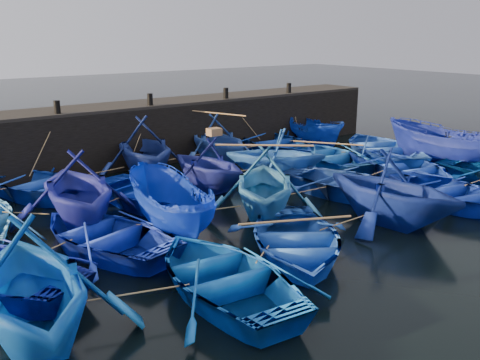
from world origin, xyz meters
TOP-DOWN VIEW (x-y plane):
  - ground at (0.00, 0.00)m, footprint 120.00×120.00m
  - quay_wall at (0.00, 10.50)m, footprint 26.00×2.50m
  - quay_top at (0.00, 10.50)m, footprint 26.00×2.50m
  - bollard_1 at (-4.00, 9.60)m, footprint 0.24×0.24m
  - bollard_2 at (0.00, 9.60)m, footprint 0.24×0.24m
  - bollard_3 at (4.00, 9.60)m, footprint 0.24×0.24m
  - bollard_4 at (8.00, 9.60)m, footprint 0.24×0.24m
  - boat_1 at (-5.54, 7.50)m, footprint 5.01×5.84m
  - boat_2 at (-1.27, 7.86)m, footprint 5.05×5.52m
  - boat_3 at (2.37, 8.01)m, footprint 3.93×4.47m
  - boat_4 at (5.61, 7.78)m, footprint 4.58×5.92m
  - boat_5 at (8.32, 7.90)m, footprint 1.88×4.09m
  - boat_7 at (-5.44, 4.02)m, footprint 4.68×5.20m
  - boat_8 at (-2.96, 4.35)m, footprint 4.22×5.29m
  - boat_9 at (-0.24, 4.84)m, footprint 3.66×4.13m
  - boat_10 at (2.71, 4.46)m, footprint 5.14×5.12m
  - boat_11 at (5.75, 4.58)m, footprint 4.52×5.63m
  - boat_12 at (8.67, 3.96)m, footprint 6.16×6.92m
  - boat_14 at (-5.62, 1.69)m, footprint 4.53×5.46m
  - boat_15 at (-3.72, 1.63)m, footprint 2.44×4.77m
  - boat_16 at (-0.53, 1.26)m, footprint 5.65×5.75m
  - boat_17 at (3.26, 1.14)m, footprint 4.57×5.59m
  - boat_18 at (6.74, 1.46)m, footprint 4.57×5.72m
  - boat_19 at (9.60, 1.42)m, footprint 3.02×5.44m
  - boat_20 at (-8.48, -1.61)m, footprint 4.69×5.23m
  - boat_21 at (-4.56, -2.25)m, footprint 3.94×5.18m
  - boat_22 at (-1.88, -1.66)m, footprint 5.55×5.91m
  - boat_23 at (2.13, -1.58)m, footprint 4.33×4.86m
  - boat_24 at (5.22, -1.62)m, footprint 4.27×5.32m
  - wooden_crate at (0.06, 4.84)m, footprint 0.48×0.37m
  - mooring_ropes at (-0.06, 4.99)m, footprint 18.32×11.80m
  - loose_oars at (1.43, 3.05)m, footprint 9.89×11.75m

SIDE VIEW (x-z plane):
  - ground at x=0.00m, z-range 0.00..0.00m
  - boat_8 at x=-2.96m, z-range 0.00..0.98m
  - boat_14 at x=-5.62m, z-range 0.00..0.98m
  - boat_24 at x=5.22m, z-range 0.00..0.98m
  - boat_22 at x=-1.88m, z-range 0.00..1.00m
  - boat_21 at x=-4.56m, z-range 0.00..1.01m
  - boat_17 at x=3.26m, z-range 0.00..1.02m
  - boat_1 at x=-5.54m, z-range 0.00..1.02m
  - boat_11 at x=5.75m, z-range 0.00..1.04m
  - boat_18 at x=6.74m, z-range 0.00..1.06m
  - boat_4 at x=5.61m, z-range 0.00..1.13m
  - boat_12 at x=8.67m, z-range 0.00..1.18m
  - boat_5 at x=8.32m, z-range 0.00..1.53m
  - boat_15 at x=-3.72m, z-range 0.00..1.76m
  - mooring_ropes at x=-0.06m, z-range -0.17..1.93m
  - boat_19 at x=9.60m, z-range 0.00..1.99m
  - boat_9 at x=-0.24m, z-range 0.00..2.01m
  - boat_10 at x=2.71m, z-range 0.00..2.05m
  - boat_3 at x=2.37m, z-range 0.00..2.22m
  - boat_16 at x=-0.53m, z-range 0.00..2.29m
  - boat_23 at x=2.13m, z-range 0.00..2.33m
  - boat_7 at x=-5.44m, z-range 0.00..2.43m
  - boat_20 at x=-8.48m, z-range 0.00..2.47m
  - boat_2 at x=-1.27m, z-range 0.00..2.47m
  - quay_wall at x=0.00m, z-range 0.00..2.50m
  - loose_oars at x=1.43m, z-range 0.99..2.35m
  - wooden_crate at x=0.06m, z-range 2.01..2.29m
  - quay_top at x=0.00m, z-range 2.50..2.62m
  - bollard_1 at x=-4.00m, z-range 2.62..3.12m
  - bollard_2 at x=0.00m, z-range 2.62..3.12m
  - bollard_3 at x=4.00m, z-range 2.62..3.12m
  - bollard_4 at x=8.00m, z-range 2.62..3.12m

